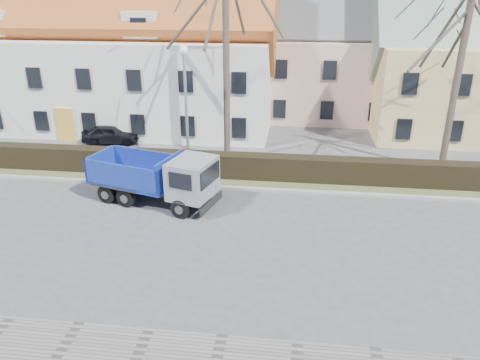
# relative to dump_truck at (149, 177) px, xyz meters

# --- Properties ---
(ground) EXTENTS (120.00, 120.00, 0.00)m
(ground) POSITION_rel_dump_truck_xyz_m (4.84, -2.74, -1.27)
(ground) COLOR #4A4A4D
(curb_far) EXTENTS (80.00, 0.30, 0.12)m
(curb_far) POSITION_rel_dump_truck_xyz_m (4.84, 1.86, -1.21)
(curb_far) COLOR gray
(curb_far) RESTS_ON ground
(grass_strip) EXTENTS (80.00, 3.00, 0.10)m
(grass_strip) POSITION_rel_dump_truck_xyz_m (4.84, 3.46, -1.22)
(grass_strip) COLOR #49512D
(grass_strip) RESTS_ON ground
(hedge) EXTENTS (60.00, 0.90, 1.30)m
(hedge) POSITION_rel_dump_truck_xyz_m (4.84, 3.26, -0.62)
(hedge) COLOR black
(hedge) RESTS_ON ground
(building_white) EXTENTS (26.80, 10.80, 9.50)m
(building_white) POSITION_rel_dump_truck_xyz_m (-8.16, 13.26, 3.48)
(building_white) COLOR silver
(building_white) RESTS_ON ground
(building_pink) EXTENTS (10.80, 8.80, 8.00)m
(building_pink) POSITION_rel_dump_truck_xyz_m (8.84, 17.26, 2.73)
(building_pink) COLOR beige
(building_pink) RESTS_ON ground
(tree_1) EXTENTS (9.20, 9.20, 12.65)m
(tree_1) POSITION_rel_dump_truck_xyz_m (2.84, 5.76, 5.06)
(tree_1) COLOR #473A31
(tree_1) RESTS_ON ground
(tree_2) EXTENTS (8.00, 8.00, 11.00)m
(tree_2) POSITION_rel_dump_truck_xyz_m (14.84, 5.76, 4.23)
(tree_2) COLOR #473A31
(tree_2) RESTS_ON ground
(dump_truck) EXTENTS (6.74, 3.99, 2.53)m
(dump_truck) POSITION_rel_dump_truck_xyz_m (0.00, 0.00, 0.00)
(dump_truck) COLOR navy
(dump_truck) RESTS_ON ground
(streetlight) EXTENTS (0.53, 0.53, 6.83)m
(streetlight) POSITION_rel_dump_truck_xyz_m (0.89, 4.26, 2.15)
(streetlight) COLOR #9B9EA1
(streetlight) RESTS_ON ground
(cart_frame) EXTENTS (0.85, 0.60, 0.71)m
(cart_frame) POSITION_rel_dump_truck_xyz_m (1.28, 1.64, -0.91)
(cart_frame) COLOR silver
(cart_frame) RESTS_ON ground
(parked_car_a) EXTENTS (3.75, 1.89, 1.23)m
(parked_car_a) POSITION_rel_dump_truck_xyz_m (-5.13, 8.10, -0.65)
(parked_car_a) COLOR black
(parked_car_a) RESTS_ON ground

